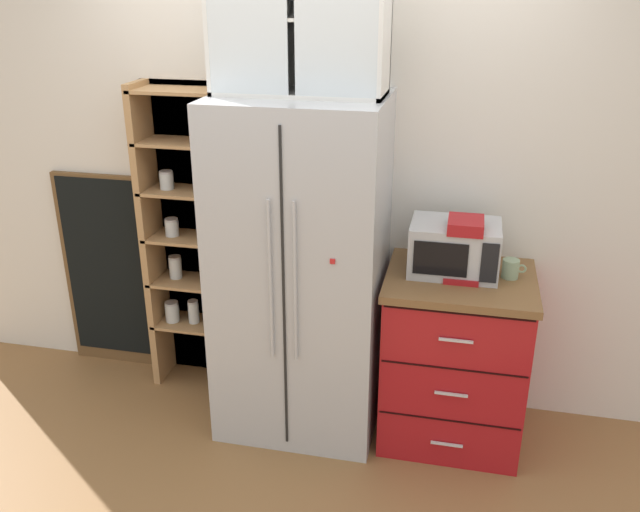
% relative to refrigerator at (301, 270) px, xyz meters
% --- Properties ---
extents(ground_plane, '(10.73, 10.73, 0.00)m').
position_rel_refrigerator_xyz_m(ground_plane, '(-0.00, -0.01, -0.90)').
color(ground_plane, olive).
extents(wall_back_cream, '(5.03, 0.10, 2.55)m').
position_rel_refrigerator_xyz_m(wall_back_cream, '(-0.00, 0.39, 0.37)').
color(wall_back_cream, silver).
rests_on(wall_back_cream, ground).
extents(refrigerator, '(0.84, 0.71, 1.81)m').
position_rel_refrigerator_xyz_m(refrigerator, '(0.00, 0.00, 0.00)').
color(refrigerator, '#B7BABF').
rests_on(refrigerator, ground).
extents(pantry_shelf_column, '(0.55, 0.28, 1.81)m').
position_rel_refrigerator_xyz_m(pantry_shelf_column, '(-0.72, 0.28, 0.01)').
color(pantry_shelf_column, brown).
rests_on(pantry_shelf_column, ground).
extents(counter_cabinet, '(0.74, 0.65, 0.94)m').
position_rel_refrigerator_xyz_m(counter_cabinet, '(0.82, 0.03, -0.43)').
color(counter_cabinet, '#A8161C').
rests_on(counter_cabinet, ground).
extents(microwave, '(0.44, 0.33, 0.26)m').
position_rel_refrigerator_xyz_m(microwave, '(0.77, 0.08, 0.16)').
color(microwave, '#B7BABF').
rests_on(microwave, counter_cabinet).
extents(coffee_maker, '(0.17, 0.20, 0.31)m').
position_rel_refrigerator_xyz_m(coffee_maker, '(0.82, 0.04, 0.19)').
color(coffee_maker, '#A8161C').
rests_on(coffee_maker, counter_cabinet).
extents(mug_sage, '(0.12, 0.08, 0.10)m').
position_rel_refrigerator_xyz_m(mug_sage, '(1.06, 0.07, 0.08)').
color(mug_sage, '#8CA37F').
rests_on(mug_sage, counter_cabinet).
extents(bottle_clear, '(0.06, 0.06, 0.26)m').
position_rel_refrigerator_xyz_m(bottle_clear, '(0.82, 0.11, 0.14)').
color(bottle_clear, silver).
rests_on(bottle_clear, counter_cabinet).
extents(upper_cabinet, '(0.81, 0.32, 0.68)m').
position_rel_refrigerator_xyz_m(upper_cabinet, '(-0.00, 0.05, 1.24)').
color(upper_cabinet, silver).
rests_on(upper_cabinet, refrigerator).
extents(chalkboard_menu, '(0.60, 0.04, 1.25)m').
position_rel_refrigerator_xyz_m(chalkboard_menu, '(-1.31, 0.32, -0.27)').
color(chalkboard_menu, brown).
rests_on(chalkboard_menu, ground).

